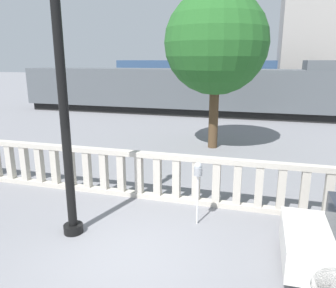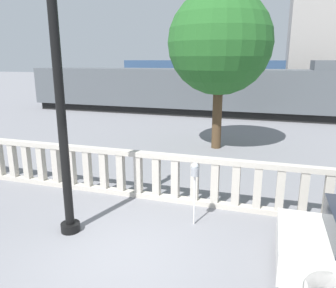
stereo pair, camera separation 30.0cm
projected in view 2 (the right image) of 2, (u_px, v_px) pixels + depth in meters
The scene contains 7 objects.
ground_plane at pixel (121, 258), 6.59m from camera, with size 160.00×160.00×0.00m, color slate.
balustrade at pixel (166, 177), 9.12m from camera, with size 17.08×0.24×1.37m.
lamppost at pixel (60, 97), 6.84m from camera, with size 0.44×0.44×6.31m.
parking_meter at pixel (195, 174), 7.62m from camera, with size 0.20×0.20×1.56m.
train_near at pixel (185, 90), 23.60m from camera, with size 23.02×3.10×3.81m.
train_far at pixel (274, 80), 31.09m from camera, with size 29.42×2.82×4.36m.
tree_left at pixel (220, 43), 13.65m from camera, with size 4.36×4.36×6.73m.
Camera 2 is at (2.66, -5.25, 3.88)m, focal length 35.00 mm.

